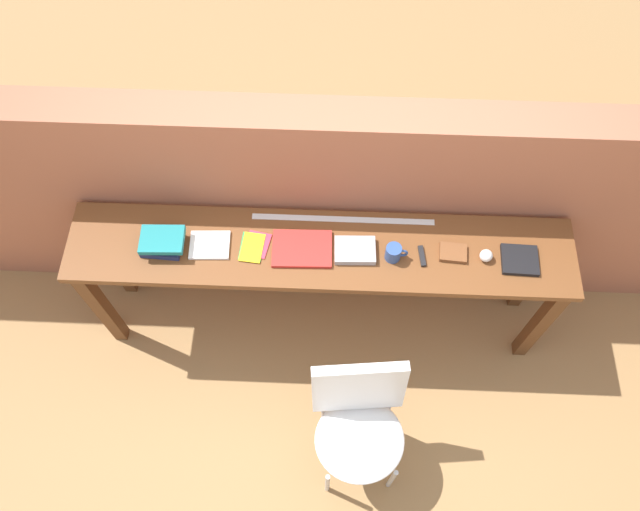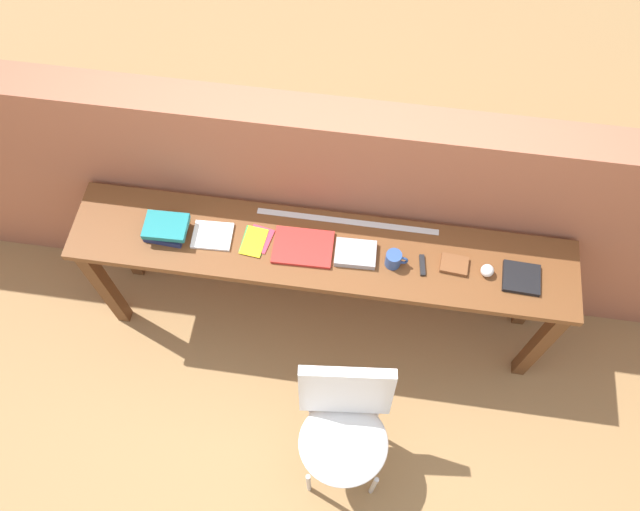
{
  "view_description": "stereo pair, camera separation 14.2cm",
  "coord_description": "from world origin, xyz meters",
  "px_view_note": "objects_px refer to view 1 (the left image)",
  "views": [
    {
      "loc": [
        0.06,
        -1.16,
        3.55
      ],
      "look_at": [
        0.0,
        0.25,
        0.9
      ],
      "focal_mm": 35.0,
      "sensor_mm": 36.0,
      "label": 1
    },
    {
      "loc": [
        0.2,
        -1.15,
        3.55
      ],
      "look_at": [
        0.0,
        0.25,
        0.9
      ],
      "focal_mm": 35.0,
      "sensor_mm": 36.0,
      "label": 2
    }
  ],
  "objects_px": {
    "book_open_centre": "(302,249)",
    "pamphlet_pile_colourful": "(254,246)",
    "book_stack_leftmost": "(162,242)",
    "magazine_cycling": "(210,245)",
    "leather_journal_brown": "(453,253)",
    "sports_ball_small": "(486,256)",
    "book_repair_rightmost": "(520,260)",
    "multitool_folded": "(422,256)",
    "chair_white_moulded": "(359,422)",
    "mug": "(394,253)"
  },
  "relations": [
    {
      "from": "book_open_centre",
      "to": "chair_white_moulded",
      "type": "bearing_deg",
      "value": -68.97
    },
    {
      "from": "multitool_folded",
      "to": "mug",
      "type": "bearing_deg",
      "value": -176.96
    },
    {
      "from": "book_open_centre",
      "to": "sports_ball_small",
      "type": "distance_m",
      "value": 0.89
    },
    {
      "from": "book_open_centre",
      "to": "book_repair_rightmost",
      "type": "height_order",
      "value": "book_repair_rightmost"
    },
    {
      "from": "pamphlet_pile_colourful",
      "to": "mug",
      "type": "bearing_deg",
      "value": -2.63
    },
    {
      "from": "magazine_cycling",
      "to": "sports_ball_small",
      "type": "distance_m",
      "value": 1.34
    },
    {
      "from": "mug",
      "to": "leather_journal_brown",
      "type": "xyz_separation_m",
      "value": [
        0.29,
        0.03,
        -0.03
      ]
    },
    {
      "from": "book_stack_leftmost",
      "to": "pamphlet_pile_colourful",
      "type": "relative_size",
      "value": 1.17
    },
    {
      "from": "multitool_folded",
      "to": "chair_white_moulded",
      "type": "bearing_deg",
      "value": -110.89
    },
    {
      "from": "multitool_folded",
      "to": "pamphlet_pile_colourful",
      "type": "bearing_deg",
      "value": 178.33
    },
    {
      "from": "book_stack_leftmost",
      "to": "magazine_cycling",
      "type": "bearing_deg",
      "value": 3.08
    },
    {
      "from": "book_open_centre",
      "to": "book_repair_rightmost",
      "type": "xyz_separation_m",
      "value": [
        1.05,
        -0.02,
        0.0
      ]
    },
    {
      "from": "book_open_centre",
      "to": "multitool_folded",
      "type": "relative_size",
      "value": 2.64
    },
    {
      "from": "sports_ball_small",
      "to": "pamphlet_pile_colourful",
      "type": "bearing_deg",
      "value": 178.89
    },
    {
      "from": "magazine_cycling",
      "to": "book_repair_rightmost",
      "type": "relative_size",
      "value": 1.11
    },
    {
      "from": "book_stack_leftmost",
      "to": "mug",
      "type": "xyz_separation_m",
      "value": [
        1.12,
        -0.01,
        0.0
      ]
    },
    {
      "from": "sports_ball_small",
      "to": "magazine_cycling",
      "type": "bearing_deg",
      "value": 179.27
    },
    {
      "from": "leather_journal_brown",
      "to": "sports_ball_small",
      "type": "bearing_deg",
      "value": -3.1
    },
    {
      "from": "magazine_cycling",
      "to": "leather_journal_brown",
      "type": "xyz_separation_m",
      "value": [
        1.19,
        0.0,
        0.0
      ]
    },
    {
      "from": "chair_white_moulded",
      "to": "leather_journal_brown",
      "type": "relative_size",
      "value": 6.86
    },
    {
      "from": "multitool_folded",
      "to": "book_open_centre",
      "type": "bearing_deg",
      "value": 178.44
    },
    {
      "from": "book_stack_leftmost",
      "to": "book_repair_rightmost",
      "type": "bearing_deg",
      "value": -0.37
    },
    {
      "from": "book_stack_leftmost",
      "to": "book_repair_rightmost",
      "type": "distance_m",
      "value": 1.73
    },
    {
      "from": "pamphlet_pile_colourful",
      "to": "leather_journal_brown",
      "type": "xyz_separation_m",
      "value": [
        0.97,
        -0.0,
        0.01
      ]
    },
    {
      "from": "book_open_centre",
      "to": "sports_ball_small",
      "type": "bearing_deg",
      "value": -2.32
    },
    {
      "from": "magazine_cycling",
      "to": "leather_journal_brown",
      "type": "distance_m",
      "value": 1.19
    },
    {
      "from": "pamphlet_pile_colourful",
      "to": "multitool_folded",
      "type": "bearing_deg",
      "value": -1.67
    },
    {
      "from": "book_open_centre",
      "to": "leather_journal_brown",
      "type": "bearing_deg",
      "value": -0.94
    },
    {
      "from": "magazine_cycling",
      "to": "pamphlet_pile_colourful",
      "type": "relative_size",
      "value": 1.04
    },
    {
      "from": "sports_ball_small",
      "to": "book_repair_rightmost",
      "type": "bearing_deg",
      "value": -2.12
    },
    {
      "from": "leather_journal_brown",
      "to": "sports_ball_small",
      "type": "xyz_separation_m",
      "value": [
        0.15,
        -0.02,
        0.02
      ]
    },
    {
      "from": "pamphlet_pile_colourful",
      "to": "sports_ball_small",
      "type": "relative_size",
      "value": 2.99
    },
    {
      "from": "book_stack_leftmost",
      "to": "book_open_centre",
      "type": "bearing_deg",
      "value": 0.74
    },
    {
      "from": "chair_white_moulded",
      "to": "sports_ball_small",
      "type": "distance_m",
      "value": 1.01
    },
    {
      "from": "book_repair_rightmost",
      "to": "book_open_centre",
      "type": "bearing_deg",
      "value": -179.14
    },
    {
      "from": "book_stack_leftmost",
      "to": "sports_ball_small",
      "type": "relative_size",
      "value": 3.51
    },
    {
      "from": "multitool_folded",
      "to": "leather_journal_brown",
      "type": "xyz_separation_m",
      "value": [
        0.15,
        0.02,
        0.0
      ]
    },
    {
      "from": "book_repair_rightmost",
      "to": "leather_journal_brown",
      "type": "bearing_deg",
      "value": 177.24
    },
    {
      "from": "chair_white_moulded",
      "to": "book_stack_leftmost",
      "type": "relative_size",
      "value": 4.07
    },
    {
      "from": "multitool_folded",
      "to": "book_repair_rightmost",
      "type": "xyz_separation_m",
      "value": [
        0.47,
        -0.0,
        0.0
      ]
    },
    {
      "from": "book_stack_leftmost",
      "to": "magazine_cycling",
      "type": "relative_size",
      "value": 1.13
    },
    {
      "from": "chair_white_moulded",
      "to": "multitool_folded",
      "type": "relative_size",
      "value": 8.1
    },
    {
      "from": "multitool_folded",
      "to": "sports_ball_small",
      "type": "relative_size",
      "value": 1.76
    },
    {
      "from": "book_open_centre",
      "to": "book_repair_rightmost",
      "type": "distance_m",
      "value": 1.05
    },
    {
      "from": "book_open_centre",
      "to": "leather_journal_brown",
      "type": "xyz_separation_m",
      "value": [
        0.73,
        0.01,
        0.0
      ]
    },
    {
      "from": "book_stack_leftmost",
      "to": "multitool_folded",
      "type": "height_order",
      "value": "book_stack_leftmost"
    },
    {
      "from": "book_open_centre",
      "to": "pamphlet_pile_colourful",
      "type": "bearing_deg",
      "value": 176.64
    },
    {
      "from": "sports_ball_small",
      "to": "book_open_centre",
      "type": "bearing_deg",
      "value": 179.11
    },
    {
      "from": "book_stack_leftmost",
      "to": "chair_white_moulded",
      "type": "bearing_deg",
      "value": -36.68
    },
    {
      "from": "book_repair_rightmost",
      "to": "chair_white_moulded",
      "type": "bearing_deg",
      "value": -134.07
    }
  ]
}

